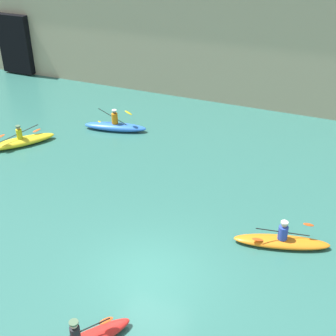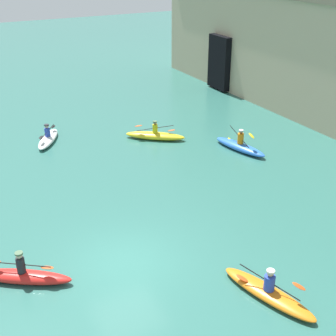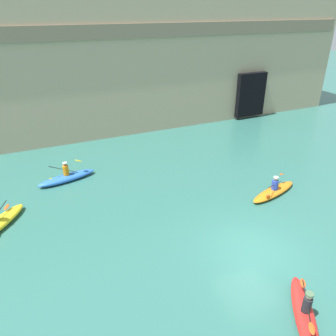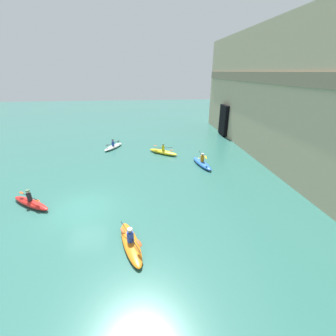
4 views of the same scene
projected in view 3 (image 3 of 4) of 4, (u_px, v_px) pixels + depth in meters
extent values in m
plane|color=#2D665B|center=(254.00, 250.00, 13.91)|extent=(120.00, 120.00, 0.00)
cube|color=tan|center=(88.00, 50.00, 25.77)|extent=(44.80, 7.31, 12.36)
cube|color=#7C6E59|center=(97.00, 32.00, 22.07)|extent=(43.90, 0.24, 0.96)
cube|color=black|center=(250.00, 94.00, 29.37)|extent=(2.81, 0.70, 3.82)
ellipsoid|color=red|center=(304.00, 315.00, 10.75)|extent=(2.44, 3.17, 0.39)
cylinder|color=#232328|center=(307.00, 305.00, 10.54)|extent=(0.29, 0.29, 0.56)
sphere|color=beige|center=(309.00, 296.00, 10.37)|extent=(0.21, 0.21, 0.21)
cylinder|color=#4C6B4C|center=(310.00, 294.00, 10.33)|extent=(0.27, 0.27, 0.06)
cylinder|color=black|center=(307.00, 304.00, 10.53)|extent=(1.29, 1.69, 0.07)
ellipsoid|color=#D84C19|center=(312.00, 328.00, 9.71)|extent=(0.41, 0.46, 0.06)
ellipsoid|color=#D84C19|center=(303.00, 283.00, 11.34)|extent=(0.41, 0.46, 0.06)
ellipsoid|color=orange|center=(274.00, 192.00, 17.94)|extent=(3.55, 1.64, 0.32)
cylinder|color=#2D47B7|center=(275.00, 185.00, 17.75)|extent=(0.35, 0.35, 0.53)
sphere|color=tan|center=(276.00, 179.00, 17.59)|extent=(0.22, 0.22, 0.22)
cylinder|color=silver|center=(276.00, 177.00, 17.55)|extent=(0.27, 0.27, 0.06)
cylinder|color=black|center=(275.00, 184.00, 17.74)|extent=(1.84, 1.05, 0.59)
ellipsoid|color=#D84C19|center=(268.00, 195.00, 17.18)|extent=(0.47, 0.37, 0.16)
ellipsoid|color=#D84C19|center=(281.00, 174.00, 18.30)|extent=(0.47, 0.37, 0.16)
ellipsoid|color=#D84C19|center=(6.00, 207.00, 15.89)|extent=(0.36, 0.48, 0.12)
ellipsoid|color=blue|center=(67.00, 178.00, 19.29)|extent=(3.50, 1.50, 0.41)
cylinder|color=orange|center=(66.00, 170.00, 19.07)|extent=(0.33, 0.33, 0.58)
sphere|color=brown|center=(65.00, 164.00, 18.90)|extent=(0.20, 0.20, 0.20)
cylinder|color=silver|center=(65.00, 163.00, 18.87)|extent=(0.25, 0.25, 0.06)
cylinder|color=black|center=(66.00, 170.00, 19.06)|extent=(1.81, 0.25, 0.93)
ellipsoid|color=yellow|center=(53.00, 179.00, 18.87)|extent=(0.43, 0.23, 0.24)
ellipsoid|color=yellow|center=(78.00, 161.00, 19.25)|extent=(0.43, 0.23, 0.24)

